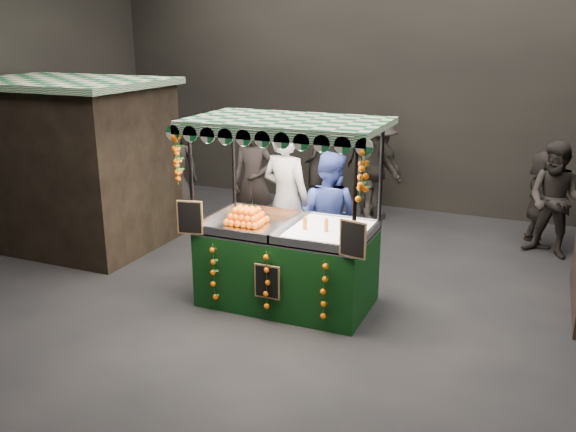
% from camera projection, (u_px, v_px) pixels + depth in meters
% --- Properties ---
extents(ground, '(12.00, 12.00, 0.00)m').
position_uv_depth(ground, '(306.00, 312.00, 7.54)').
color(ground, black).
rests_on(ground, ground).
extents(market_hall, '(12.10, 10.10, 5.05)m').
position_uv_depth(market_hall, '(309.00, 23.00, 6.55)').
color(market_hall, black).
rests_on(market_hall, ground).
extents(neighbour_stall_left, '(3.00, 2.20, 2.60)m').
position_uv_depth(neighbour_stall_left, '(70.00, 163.00, 9.68)').
color(neighbour_stall_left, black).
rests_on(neighbour_stall_left, ground).
extents(juice_stall, '(2.40, 1.41, 2.33)m').
position_uv_depth(juice_stall, '(287.00, 250.00, 7.55)').
color(juice_stall, black).
rests_on(juice_stall, ground).
extents(vendor_grey, '(0.86, 0.67, 2.10)m').
position_uv_depth(vendor_grey, '(286.00, 201.00, 8.51)').
color(vendor_grey, gray).
rests_on(vendor_grey, ground).
extents(vendor_blue, '(0.96, 0.79, 1.79)m').
position_uv_depth(vendor_blue, '(328.00, 216.00, 8.31)').
color(vendor_blue, navy).
rests_on(vendor_blue, ground).
extents(shopper_0, '(0.77, 0.59, 1.89)m').
position_uv_depth(shopper_0, '(254.00, 181.00, 10.01)').
color(shopper_0, '#2C2624').
rests_on(shopper_0, ground).
extents(shopper_1, '(1.03, 0.92, 1.76)m').
position_uv_depth(shopper_1, '(556.00, 200.00, 9.16)').
color(shopper_1, black).
rests_on(shopper_1, ground).
extents(shopper_2, '(1.20, 0.81, 1.90)m').
position_uv_depth(shopper_2, '(373.00, 168.00, 10.97)').
color(shopper_2, '#2E2A25').
rests_on(shopper_2, ground).
extents(shopper_3, '(1.18, 1.37, 1.84)m').
position_uv_depth(shopper_3, '(377.00, 170.00, 10.92)').
color(shopper_3, '#2D2925').
rests_on(shopper_3, ground).
extents(shopper_4, '(1.04, 1.01, 1.81)m').
position_uv_depth(shopper_4, '(173.00, 168.00, 11.19)').
color(shopper_4, '#2C2724').
rests_on(shopper_4, ground).
extents(shopper_5, '(0.89, 1.48, 1.52)m').
position_uv_depth(shopper_5, '(541.00, 199.00, 9.71)').
color(shopper_5, '#2C2623').
rests_on(shopper_5, ground).
extents(shopper_6, '(0.54, 0.68, 1.65)m').
position_uv_depth(shopper_6, '(315.00, 166.00, 11.65)').
color(shopper_6, black).
rests_on(shopper_6, ground).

